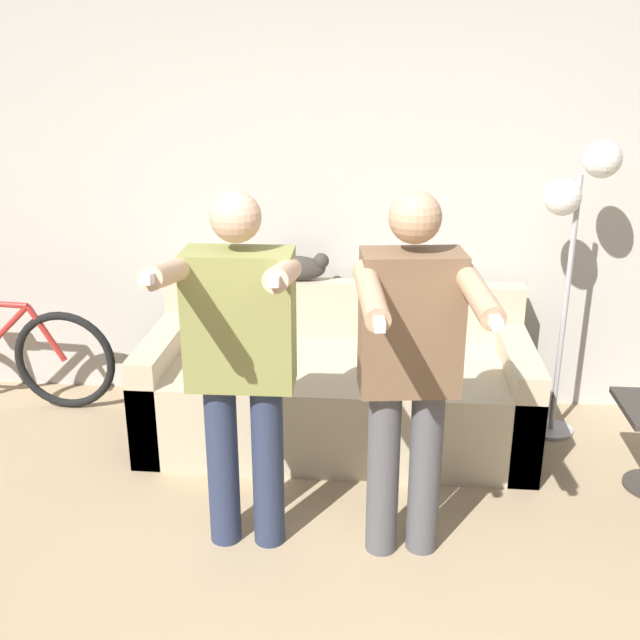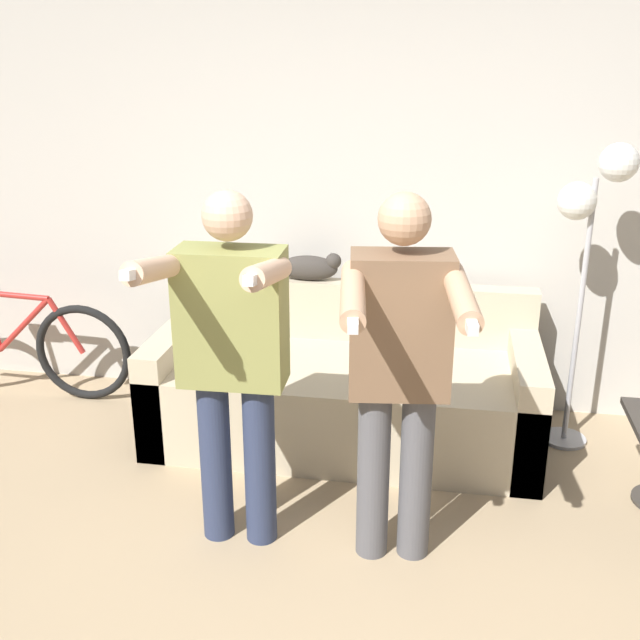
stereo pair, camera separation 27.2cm
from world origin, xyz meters
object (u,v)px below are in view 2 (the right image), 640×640
Objects in this scene: cat at (310,267)px; floor_lamp at (594,212)px; person_left at (232,351)px; person_right at (399,363)px; bicycle at (16,346)px; couch at (345,391)px.

floor_lamp reaches higher than cat.
person_right reaches higher than person_left.
floor_lamp is at bearing -0.92° from bicycle.
bicycle is at bearing 146.16° from person_right.
cat is (-0.62, 1.41, -0.02)m from person_right.
floor_lamp is (1.26, 0.15, 1.04)m from couch.
person_right is at bearing -66.10° from cat.
cat reaches higher than bicycle.
person_right is 1.54m from cat.
couch is at bearing -5.50° from bicycle.
floor_lamp is (0.90, 1.20, 0.40)m from person_right.
cat is at bearing 106.55° from person_right.
floor_lamp is at bearing 45.71° from person_right.
person_right reaches higher than couch.
couch reaches higher than bicycle.
person_right is at bearing -126.95° from floor_lamp.
cat is 0.28× the size of floor_lamp.
person_right is 1.55m from floor_lamp.
couch is 4.51× the size of cat.
floor_lamp is 3.55m from bicycle.
bicycle is (-2.51, 1.25, -0.59)m from person_right.
floor_lamp is (1.60, 1.20, 0.40)m from person_left.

